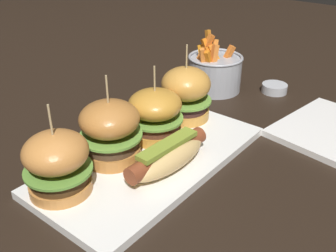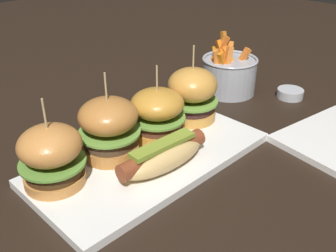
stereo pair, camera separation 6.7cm
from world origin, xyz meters
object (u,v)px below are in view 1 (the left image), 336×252
slider_center_right (155,114)px  sauce_ramekin (274,88)px  slider_far_left (57,163)px  slider_center_left (110,131)px  fries_bucket (214,72)px  slider_far_right (186,93)px  platter_main (153,159)px  hot_dog (168,156)px

slider_center_right → sauce_ramekin: (0.35, -0.07, -0.05)m
slider_center_right → sauce_ramekin: slider_center_right is taller
slider_far_left → slider_center_right: bearing=-1.8°
slider_center_left → slider_center_right: 0.10m
fries_bucket → sauce_ramekin: bearing=-58.3°
slider_far_right → platter_main: bearing=-164.2°
slider_center_left → sauce_ramekin: slider_center_left is taller
slider_far_left → slider_center_right: (0.21, -0.01, -0.00)m
slider_center_left → sauce_ramekin: 0.46m
slider_center_left → slider_far_right: bearing=-2.1°
fries_bucket → hot_dog: bearing=-158.7°
slider_center_left → slider_far_left: bearing=-177.8°
platter_main → slider_center_right: bearing=36.4°
slider_far_right → fries_bucket: bearing=15.3°
platter_main → slider_center_right: 0.08m
slider_far_left → slider_far_right: 0.30m
slider_far_left → slider_center_left: slider_center_left is taller
sauce_ramekin → platter_main: bearing=175.9°
platter_main → hot_dog: bearing=-105.5°
hot_dog → slider_center_left: 0.10m
slider_far_left → fries_bucket: size_ratio=1.01×
slider_far_left → slider_center_left: 0.11m
sauce_ramekin → hot_dog: bearing=-178.4°
slider_center_right → slider_far_right: 0.10m
slider_far_left → sauce_ramekin: bearing=-7.6°
hot_dog → slider_far_left: slider_far_left is taller
hot_dog → slider_center_left: size_ratio=1.13×
slider_far_left → slider_center_left: (0.11, 0.00, 0.00)m
slider_center_left → slider_center_right: (0.10, -0.01, -0.01)m
slider_far_left → slider_center_right: size_ratio=1.03×
platter_main → slider_center_left: size_ratio=2.77×
platter_main → slider_far_right: size_ratio=2.73×
slider_far_right → hot_dog: bearing=-152.5°
platter_main → fries_bucket: bearing=15.5°
slider_far_right → fries_bucket: 0.19m
slider_far_left → sauce_ramekin: (0.56, -0.07, -0.05)m
slider_center_left → fries_bucket: (0.38, 0.04, -0.02)m
fries_bucket → sauce_ramekin: 0.15m
slider_far_right → sauce_ramekin: (0.26, -0.07, -0.06)m
slider_far_left → sauce_ramekin: size_ratio=2.36×
slider_far_left → fries_bucket: bearing=5.5°
hot_dog → sauce_ramekin: bearing=1.6°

